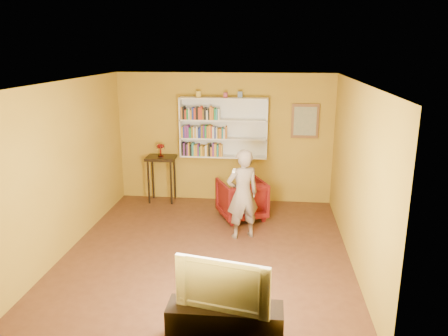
{
  "coord_description": "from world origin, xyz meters",
  "views": [
    {
      "loc": [
        0.96,
        -6.42,
        3.19
      ],
      "look_at": [
        0.18,
        0.75,
        1.19
      ],
      "focal_mm": 35.0,
      "sensor_mm": 36.0,
      "label": 1
    }
  ],
  "objects_px": {
    "ruby_lustre": "(161,147)",
    "television": "(225,282)",
    "person": "(243,194)",
    "tv_cabinet": "(225,324)",
    "console_table": "(161,164)",
    "bookshelf": "(224,128)",
    "armchair": "(242,199)"
  },
  "relations": [
    {
      "from": "tv_cabinet",
      "to": "person",
      "type": "bearing_deg",
      "value": 90.02
    },
    {
      "from": "bookshelf",
      "to": "tv_cabinet",
      "type": "distance_m",
      "value": 4.88
    },
    {
      "from": "ruby_lustre",
      "to": "person",
      "type": "distance_m",
      "value": 2.51
    },
    {
      "from": "person",
      "to": "armchair",
      "type": "bearing_deg",
      "value": -110.19
    },
    {
      "from": "tv_cabinet",
      "to": "television",
      "type": "height_order",
      "value": "television"
    },
    {
      "from": "ruby_lustre",
      "to": "television",
      "type": "relative_size",
      "value": 0.26
    },
    {
      "from": "tv_cabinet",
      "to": "armchair",
      "type": "bearing_deg",
      "value": 91.14
    },
    {
      "from": "armchair",
      "to": "tv_cabinet",
      "type": "distance_m",
      "value": 3.74
    },
    {
      "from": "ruby_lustre",
      "to": "person",
      "type": "bearing_deg",
      "value": -42.36
    },
    {
      "from": "armchair",
      "to": "person",
      "type": "bearing_deg",
      "value": 70.46
    },
    {
      "from": "console_table",
      "to": "television",
      "type": "xyz_separation_m",
      "value": [
        1.83,
        -4.5,
        -0.06
      ]
    },
    {
      "from": "tv_cabinet",
      "to": "television",
      "type": "distance_m",
      "value": 0.53
    },
    {
      "from": "bookshelf",
      "to": "ruby_lustre",
      "type": "bearing_deg",
      "value": -173.05
    },
    {
      "from": "bookshelf",
      "to": "television",
      "type": "xyz_separation_m",
      "value": [
        0.52,
        -4.66,
        -0.84
      ]
    },
    {
      "from": "console_table",
      "to": "tv_cabinet",
      "type": "height_order",
      "value": "console_table"
    },
    {
      "from": "tv_cabinet",
      "to": "television",
      "type": "bearing_deg",
      "value": 0.0
    },
    {
      "from": "person",
      "to": "tv_cabinet",
      "type": "bearing_deg",
      "value": 65.16
    },
    {
      "from": "bookshelf",
      "to": "ruby_lustre",
      "type": "relative_size",
      "value": 6.67
    },
    {
      "from": "ruby_lustre",
      "to": "tv_cabinet",
      "type": "relative_size",
      "value": 0.21
    },
    {
      "from": "armchair",
      "to": "tv_cabinet",
      "type": "xyz_separation_m",
      "value": [
        0.07,
        -3.73,
        -0.15
      ]
    },
    {
      "from": "bookshelf",
      "to": "armchair",
      "type": "bearing_deg",
      "value": -64.29
    },
    {
      "from": "ruby_lustre",
      "to": "television",
      "type": "bearing_deg",
      "value": -67.86
    },
    {
      "from": "ruby_lustre",
      "to": "console_table",
      "type": "bearing_deg",
      "value": 135.0
    },
    {
      "from": "bookshelf",
      "to": "console_table",
      "type": "bearing_deg",
      "value": -173.05
    },
    {
      "from": "bookshelf",
      "to": "television",
      "type": "distance_m",
      "value": 4.76
    },
    {
      "from": "tv_cabinet",
      "to": "television",
      "type": "xyz_separation_m",
      "value": [
        0.0,
        0.0,
        0.53
      ]
    },
    {
      "from": "armchair",
      "to": "tv_cabinet",
      "type": "relative_size",
      "value": 0.66
    },
    {
      "from": "ruby_lustre",
      "to": "person",
      "type": "relative_size",
      "value": 0.17
    },
    {
      "from": "television",
      "to": "console_table",
      "type": "bearing_deg",
      "value": 124.25
    },
    {
      "from": "bookshelf",
      "to": "television",
      "type": "bearing_deg",
      "value": -83.62
    },
    {
      "from": "console_table",
      "to": "tv_cabinet",
      "type": "distance_m",
      "value": 4.89
    },
    {
      "from": "bookshelf",
      "to": "ruby_lustre",
      "type": "distance_m",
      "value": 1.38
    }
  ]
}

